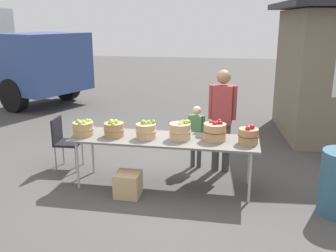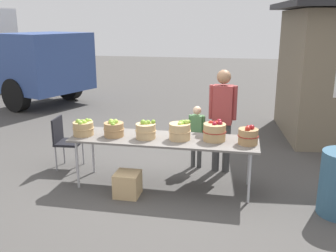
# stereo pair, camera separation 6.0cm
# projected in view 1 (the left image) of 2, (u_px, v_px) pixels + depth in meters

# --- Properties ---
(ground_plane) EXTENTS (40.00, 40.00, 0.00)m
(ground_plane) POSITION_uv_depth(u_px,v_px,m) (164.00, 186.00, 5.70)
(ground_plane) COLOR #474442
(market_table) EXTENTS (2.70, 0.76, 0.75)m
(market_table) POSITION_uv_depth(u_px,v_px,m) (164.00, 141.00, 5.50)
(market_table) COLOR slate
(market_table) RESTS_ON ground
(apple_basket_green_0) EXTENTS (0.32, 0.32, 0.25)m
(apple_basket_green_0) POSITION_uv_depth(u_px,v_px,m) (83.00, 128.00, 5.60)
(apple_basket_green_0) COLOR tan
(apple_basket_green_0) RESTS_ON market_table
(apple_basket_green_1) EXTENTS (0.31, 0.31, 0.27)m
(apple_basket_green_1) POSITION_uv_depth(u_px,v_px,m) (114.00, 129.00, 5.55)
(apple_basket_green_1) COLOR #A87F51
(apple_basket_green_1) RESTS_ON market_table
(apple_basket_green_2) EXTENTS (0.30, 0.30, 0.28)m
(apple_basket_green_2) POSITION_uv_depth(u_px,v_px,m) (146.00, 130.00, 5.46)
(apple_basket_green_2) COLOR tan
(apple_basket_green_2) RESTS_ON market_table
(apple_basket_green_3) EXTENTS (0.32, 0.32, 0.29)m
(apple_basket_green_3) POSITION_uv_depth(u_px,v_px,m) (180.00, 131.00, 5.41)
(apple_basket_green_3) COLOR tan
(apple_basket_green_3) RESTS_ON market_table
(apple_basket_red_0) EXTENTS (0.34, 0.34, 0.30)m
(apple_basket_red_0) POSITION_uv_depth(u_px,v_px,m) (215.00, 131.00, 5.37)
(apple_basket_red_0) COLOR tan
(apple_basket_red_0) RESTS_ON market_table
(apple_basket_red_1) EXTENTS (0.29, 0.29, 0.28)m
(apple_basket_red_1) POSITION_uv_depth(u_px,v_px,m) (248.00, 136.00, 5.22)
(apple_basket_red_1) COLOR #A87F51
(apple_basket_red_1) RESTS_ON market_table
(vendor_adult) EXTENTS (0.44, 0.23, 1.66)m
(vendor_adult) POSITION_uv_depth(u_px,v_px,m) (222.00, 113.00, 6.01)
(vendor_adult) COLOR #3F3F3F
(vendor_adult) RESTS_ON ground
(child_customer) EXTENTS (0.28, 0.16, 1.05)m
(child_customer) POSITION_uv_depth(u_px,v_px,m) (196.00, 132.00, 6.26)
(child_customer) COLOR #3F3F3F
(child_customer) RESTS_ON ground
(folding_chair) EXTENTS (0.43, 0.43, 0.86)m
(folding_chair) POSITION_uv_depth(u_px,v_px,m) (64.00, 139.00, 6.26)
(folding_chair) COLOR black
(folding_chair) RESTS_ON ground
(produce_crate) EXTENTS (0.34, 0.34, 0.34)m
(produce_crate) POSITION_uv_depth(u_px,v_px,m) (128.00, 184.00, 5.34)
(produce_crate) COLOR tan
(produce_crate) RESTS_ON ground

